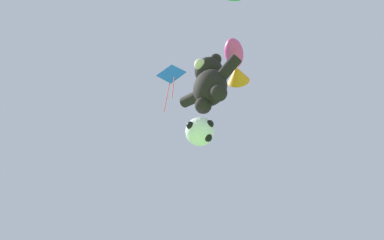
# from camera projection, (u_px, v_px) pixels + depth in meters

# --- Properties ---
(teddy_bear_kite) EXTENTS (2.33, 1.03, 2.36)m
(teddy_bear_kite) POSITION_uv_depth(u_px,v_px,m) (209.00, 82.00, 11.12)
(teddy_bear_kite) COLOR black
(soccer_ball_kite) EXTENTS (0.87, 0.87, 0.80)m
(soccer_ball_kite) POSITION_uv_depth(u_px,v_px,m) (200.00, 132.00, 10.13)
(soccer_ball_kite) COLOR white
(fish_kite_magenta) EXTENTS (1.48, 1.77, 0.78)m
(fish_kite_magenta) POSITION_uv_depth(u_px,v_px,m) (236.00, 64.00, 12.69)
(fish_kite_magenta) COLOR #E53F9E
(diamond_kite) EXTENTS (1.00, 0.76, 3.10)m
(diamond_kite) POSITION_uv_depth(u_px,v_px,m) (171.00, 77.00, 14.77)
(diamond_kite) COLOR blue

